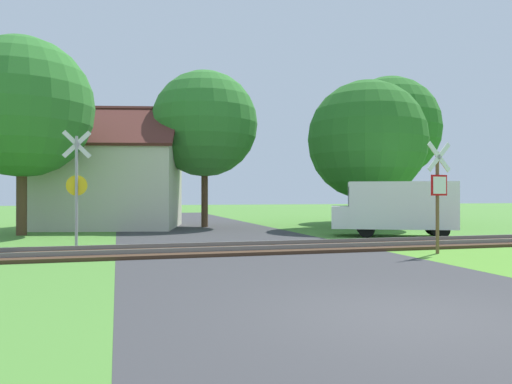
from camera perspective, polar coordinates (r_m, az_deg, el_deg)
name	(u,v)px	position (r m, az deg, el deg)	size (l,w,h in m)	color
ground_plane	(407,318)	(7.43, 16.88, -13.57)	(160.00, 160.00, 0.00)	#4C8433
road_asphalt	(344,291)	(9.14, 10.01, -11.05)	(7.85, 80.00, 0.01)	#38383A
rail_track	(249,249)	(15.29, -0.80, -6.52)	(60.00, 2.60, 0.22)	#422D1E
stop_sign_near	(438,190)	(15.35, 20.10, 0.20)	(0.87, 0.20, 3.24)	brown
crossing_sign_far	(77,182)	(16.51, -19.82, 1.08)	(0.88, 0.13, 3.73)	#9E9EA5
house	(111,185)	(27.04, -16.20, 0.79)	(8.26, 7.78, 6.34)	beige
tree_left	(22,107)	(23.55, -25.19, 8.76)	(5.94, 5.94, 8.39)	#513823
tree_right	(367,140)	(26.34, 12.58, 5.81)	(6.10, 6.10, 7.58)	#513823
tree_far	(389,128)	(33.57, 14.96, 7.06)	(6.61, 6.61, 9.34)	#513823
tree_center	(205,124)	(26.92, -5.89, 7.75)	(5.63, 5.63, 8.31)	#513823
mail_truck	(396,206)	(21.28, 15.73, -1.58)	(5.23, 3.72, 2.24)	white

